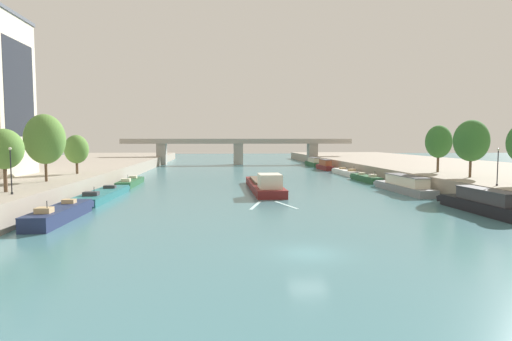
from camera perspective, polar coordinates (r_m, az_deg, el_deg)
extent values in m
plane|color=#42757F|center=(28.65, 7.24, -11.30)|extent=(400.00, 400.00, 0.00)
cube|color=gray|center=(89.51, -28.44, -0.35)|extent=(36.00, 170.00, 2.50)
cube|color=gray|center=(94.88, 24.84, 0.01)|extent=(36.00, 170.00, 2.50)
cube|color=maroon|center=(63.06, 1.07, -2.22)|extent=(4.08, 20.97, 1.07)
cube|color=maroon|center=(73.76, 0.10, -1.19)|extent=(3.75, 1.25, 0.90)
cube|color=maroon|center=(63.00, 1.07, -1.71)|extent=(4.16, 20.97, 0.06)
cube|color=beige|center=(55.87, 1.91, -1.46)|extent=(2.98, 4.21, 1.91)
cube|color=black|center=(57.92, 1.64, -0.97)|extent=(2.37, 0.05, 0.54)
cube|color=brown|center=(65.05, 0.86, -1.33)|extent=(3.15, 10.91, 0.36)
cylinder|color=#232328|center=(56.82, 2.39, -1.78)|extent=(0.07, 0.07, 1.10)
cube|color=silver|center=(48.77, 4.14, -4.76)|extent=(2.04, 5.86, 0.03)
cube|color=silver|center=(48.30, -0.09, -4.84)|extent=(1.96, 5.88, 0.03)
cube|color=#1E284C|center=(43.36, -25.51, -5.49)|extent=(2.73, 11.10, 1.26)
cube|color=#1E284C|center=(48.75, -22.91, -4.22)|extent=(2.31, 1.33, 1.00)
cube|color=#1E284C|center=(43.25, -25.54, -4.63)|extent=(2.78, 11.10, 0.06)
cube|color=tan|center=(45.45, -24.39, -3.88)|extent=(1.22, 0.94, 0.40)
cube|color=tan|center=(40.41, -27.21, -4.90)|extent=(1.35, 1.14, 0.48)
cylinder|color=#232328|center=(40.02, -26.88, -4.52)|extent=(0.07, 0.07, 1.10)
cube|color=#23666B|center=(57.41, -20.45, -3.21)|extent=(3.63, 15.33, 0.91)
cube|color=#23666B|center=(64.99, -18.38, -2.23)|extent=(3.02, 1.30, 0.82)
cube|color=#23666B|center=(57.35, -20.46, -2.73)|extent=(3.69, 15.33, 0.06)
cube|color=#38383D|center=(60.51, -19.53, -2.13)|extent=(1.60, 0.95, 0.40)
cube|color=#38383D|center=(53.29, -21.82, -2.99)|extent=(1.76, 1.16, 0.48)
cylinder|color=#232328|center=(52.81, -21.45, -2.70)|extent=(0.07, 0.07, 1.10)
cube|color=#235633|center=(72.46, -16.96, -1.61)|extent=(2.45, 11.64, 0.92)
cube|color=#235633|center=(78.46, -16.06, -1.09)|extent=(2.30, 1.21, 0.82)
cube|color=#235633|center=(72.41, -16.97, -1.23)|extent=(2.50, 11.64, 0.06)
cube|color=beige|center=(74.88, -16.58, -0.86)|extent=(1.21, 0.90, 0.40)
cube|color=beige|center=(69.21, -17.52, -1.26)|extent=(1.33, 1.10, 0.48)
cylinder|color=#232328|center=(68.88, -17.27, -1.02)|extent=(0.07, 0.07, 1.10)
cube|color=black|center=(49.33, 28.72, -4.50)|extent=(2.38, 12.19, 1.18)
cube|color=black|center=(54.63, 24.85, -3.44)|extent=(2.05, 1.29, 0.96)
cube|color=black|center=(49.24, 28.74, -3.79)|extent=(2.43, 12.19, 0.06)
cube|color=#38383D|center=(48.67, 29.18, -3.10)|extent=(1.91, 7.81, 1.28)
cube|color=#4C4C51|center=(48.59, 29.21, -2.30)|extent=(2.04, 8.04, 0.08)
cylinder|color=#232328|center=(46.46, 31.68, -3.63)|extent=(0.07, 0.07, 1.10)
cube|color=gray|center=(64.18, 19.72, -2.38)|extent=(3.11, 14.44, 1.01)
cube|color=gray|center=(70.95, 17.00, -1.62)|extent=(2.58, 1.29, 0.87)
cube|color=gray|center=(64.13, 19.73, -1.91)|extent=(3.16, 14.44, 0.06)
cube|color=beige|center=(63.42, 20.03, -1.33)|extent=(2.47, 9.26, 1.38)
cube|color=#4C4C51|center=(63.35, 20.05, -0.67)|extent=(2.64, 9.54, 0.08)
cylinder|color=#232328|center=(60.46, 21.91, -1.77)|extent=(0.07, 0.07, 1.10)
cube|color=#235633|center=(78.17, 14.97, -1.10)|extent=(2.37, 10.25, 1.05)
cube|color=#235633|center=(83.22, 13.58, -0.69)|extent=(1.98, 1.29, 0.89)
cube|color=#235633|center=(78.12, 14.98, -0.70)|extent=(2.41, 10.26, 0.06)
cube|color=beige|center=(80.18, 14.39, -0.40)|extent=(1.05, 0.93, 0.40)
cube|color=beige|center=(75.47, 15.79, -0.68)|extent=(1.16, 1.13, 0.48)
cylinder|color=#232328|center=(75.37, 16.07, -0.45)|extent=(0.07, 0.07, 1.10)
cube|color=silver|center=(92.04, 12.36, -0.27)|extent=(2.68, 12.69, 1.03)
cube|color=silver|center=(98.40, 11.17, 0.09)|extent=(2.48, 1.24, 0.88)
cube|color=silver|center=(92.00, 12.37, 0.06)|extent=(2.74, 12.69, 0.06)
cube|color=tan|center=(94.63, 11.85, 0.33)|extent=(1.31, 0.91, 0.40)
cube|color=tan|center=(88.62, 13.08, 0.07)|extent=(1.44, 1.11, 0.48)
cylinder|color=#232328|center=(88.48, 13.37, 0.26)|extent=(0.07, 0.07, 1.10)
cube|color=maroon|center=(106.70, 9.47, 0.41)|extent=(1.98, 10.39, 1.12)
cube|color=maroon|center=(112.06, 8.76, 0.66)|extent=(1.85, 1.24, 0.93)
cube|color=maroon|center=(106.66, 9.47, 0.73)|extent=(2.02, 10.39, 0.06)
cube|color=#9E5133|center=(106.12, 9.55, 1.10)|extent=(1.62, 6.65, 1.41)
cube|color=#4C4C51|center=(106.08, 9.55, 1.50)|extent=(1.73, 6.85, 0.08)
cylinder|color=#232328|center=(103.70, 10.06, 0.94)|extent=(0.07, 0.07, 1.10)
cube|color=#235633|center=(120.45, 7.87, 0.88)|extent=(2.14, 11.98, 1.18)
cube|color=#235633|center=(126.61, 7.23, 1.10)|extent=(2.03, 1.25, 0.96)
cube|color=#235633|center=(120.41, 7.87, 1.17)|extent=(2.18, 11.98, 0.06)
cube|color=beige|center=(119.80, 7.94, 1.47)|extent=(1.75, 7.66, 1.27)
cube|color=#4C4C51|center=(119.76, 7.95, 1.80)|extent=(1.88, 7.89, 0.08)
cylinder|color=#232328|center=(116.96, 8.43, 1.36)|extent=(0.07, 0.07, 1.10)
cylinder|color=brown|center=(47.63, -31.32, -0.67)|extent=(0.35, 0.35, 3.16)
ellipsoid|color=#568438|center=(47.51, -31.44, 2.55)|extent=(3.58, 3.58, 3.99)
cylinder|color=brown|center=(57.14, -27.01, 0.41)|extent=(0.33, 0.33, 3.55)
ellipsoid|color=#568438|center=(57.04, -27.13, 3.87)|extent=(4.77, 4.77, 6.13)
cylinder|color=brown|center=(68.10, -23.48, 0.65)|extent=(0.38, 0.38, 2.54)
ellipsoid|color=#568438|center=(68.00, -23.54, 2.71)|extent=(3.53, 3.53, 4.29)
cylinder|color=brown|center=(63.77, 27.47, 0.71)|extent=(0.34, 0.34, 3.47)
ellipsoid|color=#336B2D|center=(63.68, 27.58, 3.67)|extent=(4.61, 4.61, 5.67)
cylinder|color=brown|center=(71.90, 23.82, 1.17)|extent=(0.38, 0.38, 3.43)
ellipsoid|color=#336B2D|center=(71.82, 23.89, 3.67)|extent=(4.05, 4.05, 5.17)
cylinder|color=black|center=(45.32, -30.72, -0.21)|extent=(0.11, 0.11, 4.19)
sphere|color=#EAE5C6|center=(45.22, -30.83, 2.61)|extent=(0.28, 0.28, 0.28)
cylinder|color=black|center=(45.50, -30.63, -2.72)|extent=(0.22, 0.22, 0.20)
cylinder|color=black|center=(53.65, 30.38, 0.27)|extent=(0.11, 0.11, 3.94)
sphere|color=#EAE5C6|center=(53.57, 30.46, 2.52)|extent=(0.28, 0.28, 0.28)
cylinder|color=black|center=(53.79, 30.30, -1.71)|extent=(0.22, 0.22, 0.20)
cube|color=#232833|center=(68.86, -29.85, 9.72)|extent=(0.04, 8.83, 13.49)
cube|color=#9E998E|center=(128.30, -2.47, 3.86)|extent=(70.81, 4.40, 0.60)
cube|color=#9E998E|center=(126.30, -2.43, 4.19)|extent=(70.81, 0.30, 0.90)
cube|color=#9E998E|center=(130.29, -2.51, 4.19)|extent=(70.81, 0.30, 0.90)
cube|color=#9E998E|center=(129.41, -12.88, 2.20)|extent=(2.80, 3.60, 6.41)
cube|color=#9E998E|center=(128.37, -2.47, 2.29)|extent=(2.80, 3.60, 6.41)
cube|color=#9E998E|center=(131.56, 7.78, 2.30)|extent=(2.80, 3.60, 6.41)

